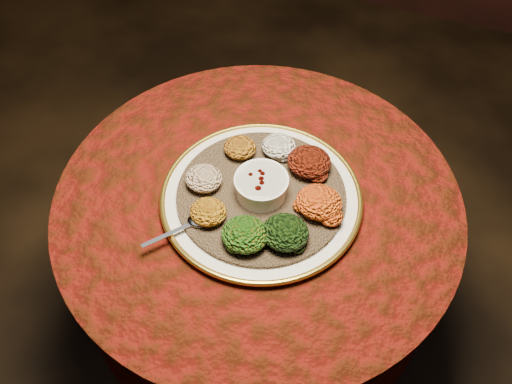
% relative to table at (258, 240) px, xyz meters
% --- Properties ---
extents(table, '(0.96, 0.96, 0.73)m').
position_rel_table_xyz_m(table, '(0.00, 0.00, 0.00)').
color(table, black).
rests_on(table, ground).
extents(platter, '(0.58, 0.58, 0.02)m').
position_rel_table_xyz_m(platter, '(0.01, -0.01, 0.19)').
color(platter, beige).
rests_on(platter, table).
extents(injera, '(0.49, 0.49, 0.01)m').
position_rel_table_xyz_m(injera, '(0.01, -0.01, 0.20)').
color(injera, brown).
rests_on(injera, platter).
extents(stew_bowl, '(0.12, 0.12, 0.05)m').
position_rel_table_xyz_m(stew_bowl, '(0.01, -0.01, 0.24)').
color(stew_bowl, white).
rests_on(stew_bowl, injera).
extents(spoon, '(0.11, 0.12, 0.01)m').
position_rel_table_xyz_m(spoon, '(-0.10, -0.14, 0.21)').
color(spoon, silver).
rests_on(spoon, injera).
extents(portion_ayib, '(0.08, 0.08, 0.04)m').
position_rel_table_xyz_m(portion_ayib, '(0.00, 0.13, 0.23)').
color(portion_ayib, white).
rests_on(portion_ayib, injera).
extents(portion_kitfo, '(0.10, 0.10, 0.05)m').
position_rel_table_xyz_m(portion_kitfo, '(0.09, 0.10, 0.23)').
color(portion_kitfo, black).
rests_on(portion_kitfo, injera).
extents(portion_tikil, '(0.10, 0.10, 0.05)m').
position_rel_table_xyz_m(portion_tikil, '(0.15, -0.00, 0.23)').
color(portion_tikil, '#AE750E').
rests_on(portion_tikil, injera).
extents(portion_gomen, '(0.10, 0.10, 0.05)m').
position_rel_table_xyz_m(portion_gomen, '(0.10, -0.10, 0.23)').
color(portion_gomen, black).
rests_on(portion_gomen, injera).
extents(portion_mixveg, '(0.10, 0.10, 0.05)m').
position_rel_table_xyz_m(portion_mixveg, '(0.02, -0.14, 0.23)').
color(portion_mixveg, '#953109').
rests_on(portion_mixveg, injera).
extents(portion_kik, '(0.08, 0.08, 0.04)m').
position_rel_table_xyz_m(portion_kik, '(-0.07, -0.11, 0.23)').
color(portion_kik, '#9B690D').
rests_on(portion_kik, injera).
extents(portion_timatim, '(0.09, 0.08, 0.04)m').
position_rel_table_xyz_m(portion_timatim, '(-0.12, -0.03, 0.23)').
color(portion_timatim, maroon).
rests_on(portion_timatim, injera).
extents(portion_shiro, '(0.08, 0.08, 0.04)m').
position_rel_table_xyz_m(portion_shiro, '(-0.08, 0.09, 0.23)').
color(portion_shiro, '#955E11').
rests_on(portion_shiro, injera).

